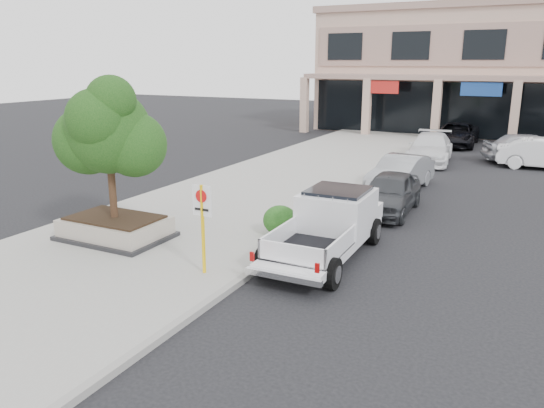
# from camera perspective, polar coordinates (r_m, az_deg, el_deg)

# --- Properties ---
(ground) EXTENTS (120.00, 120.00, 0.00)m
(ground) POSITION_cam_1_polar(r_m,az_deg,el_deg) (13.38, 3.98, -8.62)
(ground) COLOR black
(ground) RESTS_ON ground
(sidewalk) EXTENTS (8.00, 52.00, 0.15)m
(sidewalk) POSITION_cam_1_polar(r_m,az_deg,el_deg) (20.79, -3.46, 0.29)
(sidewalk) COLOR gray
(sidewalk) RESTS_ON ground
(curb) EXTENTS (0.20, 52.00, 0.15)m
(curb) POSITION_cam_1_polar(r_m,az_deg,el_deg) (19.15, 6.79, -1.08)
(curb) COLOR gray
(curb) RESTS_ON ground
(planter) EXTENTS (3.20, 2.20, 0.68)m
(planter) POSITION_cam_1_polar(r_m,az_deg,el_deg) (16.84, -16.49, -2.46)
(planter) COLOR black
(planter) RESTS_ON sidewalk
(planter_tree) EXTENTS (2.90, 2.55, 4.00)m
(planter_tree) POSITION_cam_1_polar(r_m,az_deg,el_deg) (16.25, -16.54, 7.55)
(planter_tree) COLOR #321F13
(planter_tree) RESTS_ON planter
(no_parking_sign) EXTENTS (0.55, 0.09, 2.30)m
(no_parking_sign) POSITION_cam_1_polar(r_m,az_deg,el_deg) (13.29, -7.49, -1.39)
(no_parking_sign) COLOR yellow
(no_parking_sign) RESTS_ON sidewalk
(hedge) EXTENTS (1.10, 0.99, 0.93)m
(hedge) POSITION_cam_1_polar(r_m,az_deg,el_deg) (16.40, 0.90, -1.77)
(hedge) COLOR #164313
(hedge) RESTS_ON sidewalk
(pickup_truck) EXTENTS (2.20, 5.73, 1.79)m
(pickup_truck) POSITION_cam_1_polar(r_m,az_deg,el_deg) (14.83, 5.68, -2.55)
(pickup_truck) COLOR white
(pickup_truck) RESTS_ON ground
(curb_car_a) EXTENTS (1.86, 4.38, 1.48)m
(curb_car_a) POSITION_cam_1_polar(r_m,az_deg,el_deg) (19.83, 12.52, 1.20)
(curb_car_a) COLOR #333538
(curb_car_a) RESTS_ON ground
(curb_car_b) EXTENTS (2.12, 4.64, 1.48)m
(curb_car_b) POSITION_cam_1_polar(r_m,az_deg,el_deg) (23.44, 13.65, 3.25)
(curb_car_b) COLOR #96989D
(curb_car_b) RESTS_ON ground
(curb_car_c) EXTENTS (2.71, 5.58, 1.56)m
(curb_car_c) POSITION_cam_1_polar(r_m,az_deg,el_deg) (30.44, 16.64, 5.78)
(curb_car_c) COLOR white
(curb_car_c) RESTS_ON ground
(curb_car_d) EXTENTS (2.66, 5.49, 1.50)m
(curb_car_d) POSITION_cam_1_polar(r_m,az_deg,el_deg) (37.08, 19.21, 7.09)
(curb_car_d) COLOR black
(curb_car_d) RESTS_ON ground
(lot_car_a) EXTENTS (5.24, 3.76, 1.66)m
(lot_car_a) POSITION_cam_1_polar(r_m,az_deg,el_deg) (32.23, 26.02, 5.45)
(lot_car_a) COLOR #AFB1B7
(lot_car_a) RESTS_ON ground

